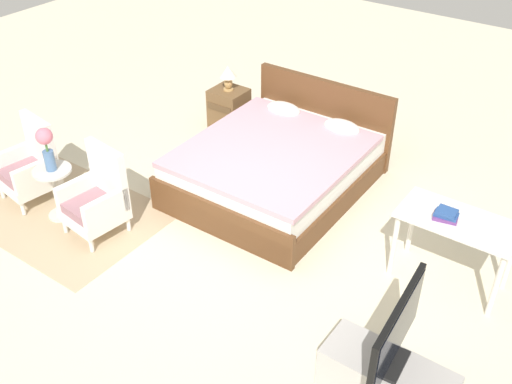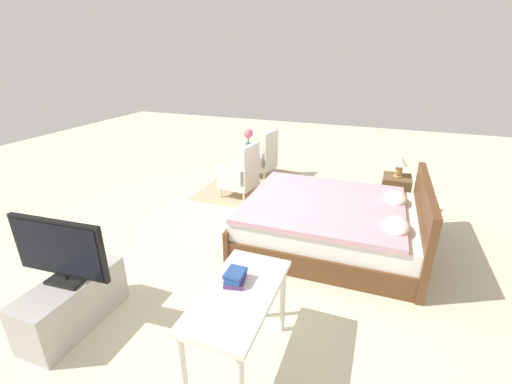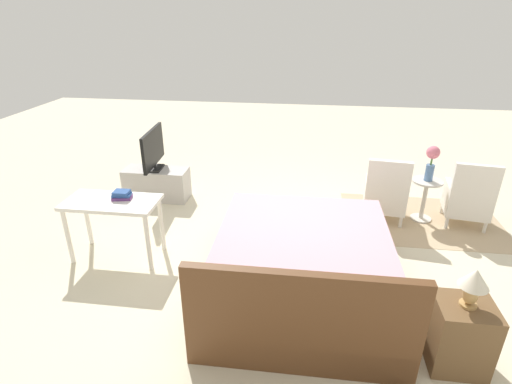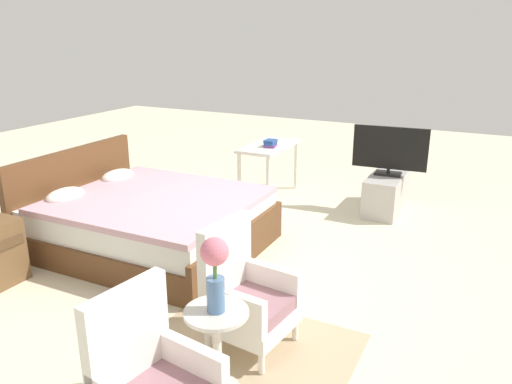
{
  "view_description": "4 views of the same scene",
  "coord_description": "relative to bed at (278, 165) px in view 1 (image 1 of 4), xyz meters",
  "views": [
    {
      "loc": [
        2.92,
        -3.78,
        3.9
      ],
      "look_at": [
        0.29,
        -0.07,
        0.75
      ],
      "focal_mm": 42.0,
      "sensor_mm": 36.0,
      "label": 1
    },
    {
      "loc": [
        3.82,
        1.49,
        2.36
      ],
      "look_at": [
        -0.06,
        0.03,
        0.64
      ],
      "focal_mm": 24.0,
      "sensor_mm": 36.0,
      "label": 2
    },
    {
      "loc": [
        -0.18,
        4.4,
        2.66
      ],
      "look_at": [
        0.4,
        0.15,
        0.7
      ],
      "focal_mm": 28.0,
      "sensor_mm": 36.0,
      "label": 3
    },
    {
      "loc": [
        -4.05,
        -2.17,
        2.2
      ],
      "look_at": [
        0.03,
        -0.12,
        0.72
      ],
      "focal_mm": 35.0,
      "sensor_mm": 36.0,
      "label": 4
    }
  ],
  "objects": [
    {
      "name": "book_stack",
      "position": [
        2.05,
        -0.46,
        0.47
      ],
      "size": [
        0.23,
        0.19,
        0.09
      ],
      "color": "#66387A",
      "rests_on": "vanity_desk"
    },
    {
      "name": "ground_plane",
      "position": [
        0.19,
        -1.04,
        -0.3
      ],
      "size": [
        16.0,
        16.0,
        0.0
      ],
      "primitive_type": "plane",
      "color": "beige"
    },
    {
      "name": "side_table",
      "position": [
        -1.6,
        -1.81,
        0.07
      ],
      "size": [
        0.4,
        0.4,
        0.59
      ],
      "color": "beige",
      "rests_on": "ground_plane"
    },
    {
      "name": "vanity_desk",
      "position": [
        2.15,
        -0.39,
        0.32
      ],
      "size": [
        1.04,
        0.52,
        0.72
      ],
      "color": "silver",
      "rests_on": "ground_plane"
    },
    {
      "name": "armchair_by_window_left",
      "position": [
        -2.13,
        -1.72,
        0.09
      ],
      "size": [
        0.61,
        0.61,
        0.92
      ],
      "color": "white",
      "rests_on": "floor_rug"
    },
    {
      "name": "flower_vase",
      "position": [
        -1.6,
        -1.81,
        0.58
      ],
      "size": [
        0.17,
        0.17,
        0.48
      ],
      "color": "#4C709E",
      "rests_on": "side_table"
    },
    {
      "name": "floor_rug",
      "position": [
        -1.6,
        -1.78,
        -0.29
      ],
      "size": [
        2.1,
        1.5,
        0.01
      ],
      "color": "tan",
      "rests_on": "ground_plane"
    },
    {
      "name": "tv_flatscreen",
      "position": [
        2.27,
        -1.99,
        0.49
      ],
      "size": [
        0.22,
        0.91,
        0.61
      ],
      "color": "black",
      "rests_on": "tv_stand"
    },
    {
      "name": "armchair_by_window_right",
      "position": [
        -1.06,
        -1.72,
        0.09
      ],
      "size": [
        0.6,
        0.6,
        0.92
      ],
      "color": "white",
      "rests_on": "floor_rug"
    },
    {
      "name": "nightstand",
      "position": [
        -1.27,
        0.75,
        0.0
      ],
      "size": [
        0.44,
        0.41,
        0.6
      ],
      "color": "brown",
      "rests_on": "ground_plane"
    },
    {
      "name": "table_lamp",
      "position": [
        -1.27,
        0.75,
        0.51
      ],
      "size": [
        0.22,
        0.22,
        0.33
      ],
      "color": "tan",
      "rests_on": "nightstand"
    },
    {
      "name": "bed",
      "position": [
        0.0,
        0.0,
        0.0
      ],
      "size": [
        1.83,
        2.2,
        0.96
      ],
      "color": "brown",
      "rests_on": "ground_plane"
    }
  ]
}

